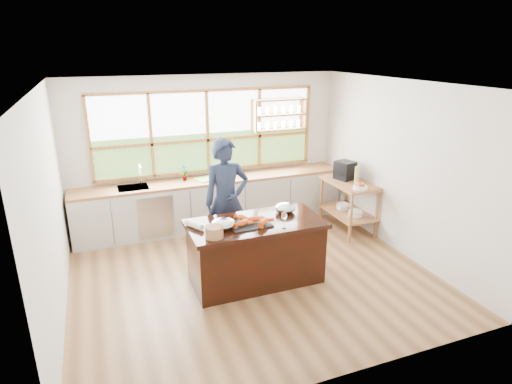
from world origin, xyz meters
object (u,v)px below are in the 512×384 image
cook (226,201)px  wicker_basket (214,232)px  espresso_machine (345,170)px  island (256,251)px

cook → wicker_basket: size_ratio=8.36×
espresso_machine → wicker_basket: (-2.85, -1.54, -0.09)m
cook → wicker_basket: cook is taller
espresso_machine → cook: bearing=174.1°
wicker_basket → espresso_machine: bearing=28.5°
island → espresso_machine: (2.19, 1.27, 0.61)m
wicker_basket → island: bearing=22.7°
island → espresso_machine: bearing=30.1°
cook → wicker_basket: bearing=-114.8°
island → wicker_basket: 0.88m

